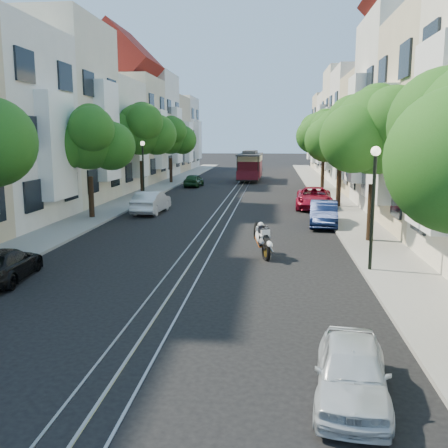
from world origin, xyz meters
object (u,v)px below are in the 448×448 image
(tree_w_c, at_px, (141,130))
(parked_car_w_near, at_px, (4,265))
(cable_car, at_px, (250,165))
(parked_car_e_near, at_px, (352,371))
(tree_w_b, at_px, (89,140))
(lamp_east, at_px, (374,190))
(parked_car_w_mid, at_px, (151,202))
(parked_car_e_mid, at_px, (324,214))
(tree_e_b, at_px, (376,133))
(tree_e_c, at_px, (342,137))
(parked_car_e_far, at_px, (314,198))
(tree_w_d, at_px, (171,137))
(sportbike_rider, at_px, (262,238))
(parked_car_w_far, at_px, (194,180))
(lamp_west, at_px, (143,162))
(tree_e_d, at_px, (325,133))

(tree_w_c, height_order, parked_car_w_near, tree_w_c)
(cable_car, height_order, parked_car_e_near, cable_car)
(tree_w_b, distance_m, parked_car_e_near, 22.19)
(lamp_east, distance_m, parked_car_w_mid, 16.63)
(lamp_east, bearing_deg, parked_car_e_near, -102.49)
(tree_w_b, bearing_deg, parked_car_e_mid, -4.10)
(parked_car_e_mid, bearing_deg, parked_car_w_near, -130.05)
(tree_e_b, relative_size, tree_e_c, 1.03)
(tree_w_c, distance_m, lamp_east, 25.01)
(tree_w_b, height_order, parked_car_w_mid, tree_w_b)
(parked_car_e_far, height_order, parked_car_w_mid, parked_car_e_far)
(tree_w_d, distance_m, parked_car_w_mid, 20.01)
(sportbike_rider, xyz_separation_m, parked_car_e_mid, (3.03, 7.18, -0.11))
(sportbike_rider, bearing_deg, parked_car_w_far, 84.63)
(tree_w_d, height_order, parked_car_e_near, tree_w_d)
(lamp_west, height_order, cable_car, lamp_west)
(tree_w_d, height_order, lamp_west, tree_w_d)
(tree_e_d, bearing_deg, parked_car_w_near, -113.80)
(lamp_east, distance_m, parked_car_e_near, 9.09)
(tree_e_d, distance_m, parked_car_w_far, 12.55)
(cable_car, relative_size, parked_car_w_far, 2.16)
(parked_car_w_far, bearing_deg, tree_e_c, 135.06)
(parked_car_w_far, bearing_deg, tree_w_c, 73.51)
(tree_w_c, bearing_deg, parked_car_w_mid, -72.01)
(tree_w_c, bearing_deg, lamp_west, -74.25)
(lamp_west, bearing_deg, tree_e_c, -8.49)
(parked_car_w_mid, xyz_separation_m, parked_car_w_far, (0.00, 16.26, -0.08))
(tree_w_d, height_order, sportbike_rider, tree_w_d)
(tree_e_b, relative_size, lamp_east, 1.61)
(cable_car, distance_m, parked_car_w_near, 38.32)
(tree_e_b, height_order, cable_car, tree_e_b)
(tree_w_c, bearing_deg, tree_e_b, -48.01)
(sportbike_rider, relative_size, parked_car_w_far, 0.54)
(tree_w_b, bearing_deg, parked_car_w_far, 81.72)
(lamp_east, bearing_deg, tree_w_b, 143.42)
(tree_w_d, bearing_deg, tree_e_b, -61.93)
(tree_e_c, xyz_separation_m, lamp_east, (-0.96, -15.98, -1.75))
(tree_w_b, xyz_separation_m, cable_car, (7.64, 25.66, -2.69))
(tree_e_c, relative_size, parked_car_w_near, 1.76)
(tree_w_c, height_order, sportbike_rider, tree_w_c)
(tree_e_d, height_order, lamp_west, tree_e_d)
(tree_w_c, xyz_separation_m, parked_car_e_far, (12.74, -5.43, -4.39))
(parked_car_e_near, distance_m, parked_car_w_far, 38.41)
(tree_w_d, relative_size, cable_car, 0.86)
(tree_e_d, distance_m, tree_w_b, 22.28)
(sportbike_rider, relative_size, cable_car, 0.25)
(lamp_west, xyz_separation_m, parked_car_w_near, (0.70, -20.18, -2.31))
(tree_w_c, relative_size, parked_car_w_mid, 1.73)
(tree_e_d, bearing_deg, parked_car_w_mid, -128.93)
(lamp_west, bearing_deg, cable_car, 68.92)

